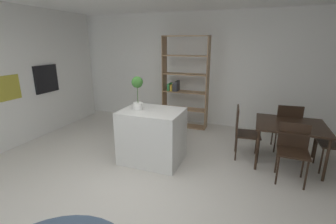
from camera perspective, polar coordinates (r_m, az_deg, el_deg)
ground_plane at (r=3.80m, az=-5.87°, el=-16.35°), size 10.22×10.22×0.00m
back_partition at (r=6.13m, az=6.76°, el=10.04°), size 7.42×0.06×2.76m
built_in_oven at (r=6.05m, az=-27.16°, el=7.11°), size 0.06×0.61×0.61m
kitchen_island at (r=4.21m, az=-3.79°, el=-5.71°), size 1.04×0.80×0.94m
potted_plant_on_island at (r=4.06m, az=-7.33°, el=5.34°), size 0.19×0.19×0.57m
open_bookshelf at (r=5.83m, az=3.70°, el=6.44°), size 1.11×0.30×2.20m
dining_table at (r=4.52m, az=27.26°, el=-3.37°), size 1.10×0.95×0.73m
dining_chair_island_side at (r=4.51m, az=17.36°, el=-3.74°), size 0.47×0.48×0.95m
dining_chair_far at (r=5.02m, az=26.66°, el=-2.70°), size 0.47×0.47×0.95m
dining_chair_near at (r=4.09m, az=27.76°, el=-7.32°), size 0.45×0.43×0.87m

